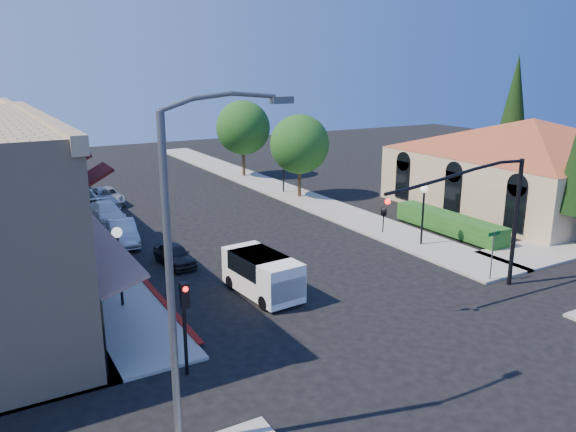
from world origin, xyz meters
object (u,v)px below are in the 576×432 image
secondary_signal (185,311)px  lamppost_left_far (63,186)px  street_tree_b (243,128)px  signal_mast_arm (485,206)px  lamppost_left_near (118,247)px  parked_car_b (123,233)px  white_van (263,272)px  lamppost_right_far (283,160)px  street_tree_a (300,144)px  parked_car_a (175,255)px  conifer_far (514,110)px  parked_car_d (106,196)px  cobra_streetlight (183,262)px  parked_car_c (107,212)px  lamppost_right_near (424,200)px  street_name_sign (493,248)px

secondary_signal → lamppost_left_far: bearing=91.4°
street_tree_b → signal_mast_arm: (-2.94, -30.50, -0.46)m
lamppost_left_near → parked_car_b: bearing=75.6°
white_van → signal_mast_arm: bearing=-28.9°
lamppost_right_far → street_tree_a: bearing=-81.5°
parked_car_a → lamppost_right_far: bearing=38.4°
signal_mast_arm → parked_car_a: size_ratio=2.43×
signal_mast_arm → parked_car_a: signal_mast_arm is taller
conifer_far → parked_car_d: conifer_far is taller
secondary_signal → white_van: (5.33, 4.80, -1.24)m
white_van → cobra_streetlight: bearing=-128.3°
conifer_far → parked_car_c: conifer_far is taller
secondary_signal → parked_car_c: secondary_signal is taller
conifer_far → parked_car_a: 33.84m
street_tree_b → secondary_signal: street_tree_b is taller
street_tree_b → secondary_signal: size_ratio=2.11×
street_tree_b → parked_car_c: (-14.62, -9.39, -3.94)m
lamppost_left_far → parked_car_b: (2.30, -5.05, -2.05)m
parked_car_d → parked_car_b: bearing=-98.2°
street_tree_a → lamppost_right_far: (-0.30, 2.00, -1.46)m
lamppost_right_near → street_tree_a: bearing=88.8°
lamppost_left_far → parked_car_b: 5.92m
street_tree_a → parked_car_d: 15.05m
secondary_signal → cobra_streetlight: size_ratio=0.36×
secondary_signal → lamppost_right_far: 27.98m
street_tree_b → parked_car_a: bearing=-124.2°
cobra_streetlight → lamppost_right_far: size_ratio=2.61×
lamppost_right_far → street_name_sign: bearing=-92.6°
street_name_sign → conifer_far: bearing=37.6°
cobra_streetlight → white_van: bearing=51.7°
lamppost_left_near → lamppost_right_far: size_ratio=1.00×
secondary_signal → parked_car_c: bearing=84.1°
lamppost_right_near → parked_car_c: size_ratio=0.85×
street_tree_b → lamppost_right_far: size_ratio=1.97×
signal_mast_arm → secondary_signal: bearing=-179.6°
secondary_signal → white_van: 7.28m
white_van → parked_car_a: 6.20m
signal_mast_arm → parked_car_b: (-12.06, 15.46, -3.41)m
street_tree_a → lamppost_left_far: 17.36m
signal_mast_arm → lamppost_left_far: signal_mast_arm is taller
parked_car_d → street_tree_b: bearing=18.3°
conifer_far → street_tree_a: bearing=168.2°
white_van → street_tree_b: bearing=66.0°
signal_mast_arm → lamppost_right_near: signal_mast_arm is taller
signal_mast_arm → parked_car_c: (-11.68, 21.11, -3.48)m
conifer_far → secondary_signal: conifer_far is taller
secondary_signal → lamppost_right_far: bearing=53.9°
street_tree_b → lamppost_right_near: 24.07m
conifer_far → white_van: bearing=-159.0°
cobra_streetlight → lamppost_left_far: size_ratio=2.61×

